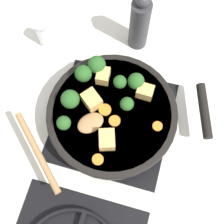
{
  "coord_description": "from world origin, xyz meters",
  "views": [
    {
      "loc": [
        -0.07,
        0.26,
        0.81
      ],
      "look_at": [
        0.0,
        0.0,
        0.08
      ],
      "focal_mm": 50.0,
      "sensor_mm": 36.0,
      "label": 1
    }
  ],
  "objects_px": {
    "wooden_spoon": "(62,139)",
    "pepper_mill": "(140,23)",
    "salt_shaker": "(43,34)",
    "skillet_pan": "(113,115)"
  },
  "relations": [
    {
      "from": "pepper_mill",
      "to": "salt_shaker",
      "type": "xyz_separation_m",
      "value": [
        0.26,
        0.08,
        -0.05
      ]
    },
    {
      "from": "skillet_pan",
      "to": "salt_shaker",
      "type": "xyz_separation_m",
      "value": [
        0.26,
        -0.19,
        -0.01
      ]
    },
    {
      "from": "wooden_spoon",
      "to": "salt_shaker",
      "type": "height_order",
      "value": "wooden_spoon"
    },
    {
      "from": "pepper_mill",
      "to": "salt_shaker",
      "type": "relative_size",
      "value": 2.34
    },
    {
      "from": "salt_shaker",
      "to": "skillet_pan",
      "type": "bearing_deg",
      "value": 144.12
    },
    {
      "from": "wooden_spoon",
      "to": "pepper_mill",
      "type": "height_order",
      "value": "pepper_mill"
    },
    {
      "from": "wooden_spoon",
      "to": "pepper_mill",
      "type": "distance_m",
      "value": 0.38
    },
    {
      "from": "pepper_mill",
      "to": "salt_shaker",
      "type": "distance_m",
      "value": 0.28
    },
    {
      "from": "wooden_spoon",
      "to": "salt_shaker",
      "type": "distance_m",
      "value": 0.33
    },
    {
      "from": "pepper_mill",
      "to": "salt_shaker",
      "type": "height_order",
      "value": "pepper_mill"
    }
  ]
}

